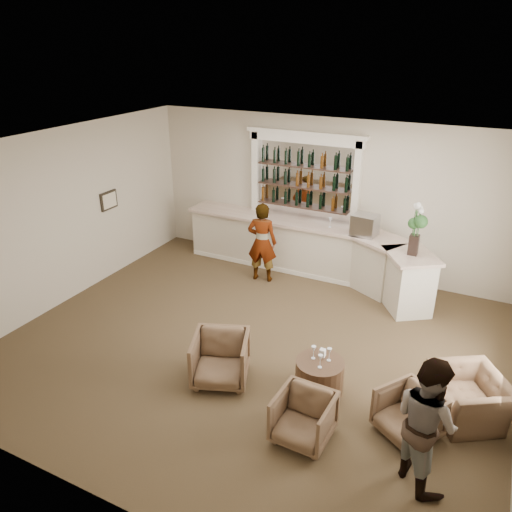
{
  "coord_description": "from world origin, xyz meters",
  "views": [
    {
      "loc": [
        3.22,
        -6.33,
        4.8
      ],
      "look_at": [
        -0.39,
        0.9,
        1.21
      ],
      "focal_mm": 35.0,
      "sensor_mm": 36.0,
      "label": 1
    }
  ],
  "objects_px": {
    "armchair_center": "(303,418)",
    "cocktail_table": "(319,376)",
    "guest": "(426,422)",
    "armchair_right": "(408,414)",
    "espresso_machine": "(365,225)",
    "sommelier": "(262,242)",
    "flower_vase": "(416,226)",
    "armchair_left": "(220,359)",
    "armchair_far": "(469,397)",
    "bar_counter": "(309,250)"
  },
  "relations": [
    {
      "from": "sommelier",
      "to": "flower_vase",
      "type": "xyz_separation_m",
      "value": [
        3.01,
        0.08,
        0.84
      ]
    },
    {
      "from": "armchair_center",
      "to": "sommelier",
      "type": "bearing_deg",
      "value": 124.57
    },
    {
      "from": "guest",
      "to": "armchair_left",
      "type": "distance_m",
      "value": 3.08
    },
    {
      "from": "armchair_far",
      "to": "espresso_machine",
      "type": "relative_size",
      "value": 2.06
    },
    {
      "from": "armchair_right",
      "to": "armchair_far",
      "type": "bearing_deg",
      "value": 80.12
    },
    {
      "from": "armchair_far",
      "to": "espresso_machine",
      "type": "distance_m",
      "value": 4.1
    },
    {
      "from": "armchair_center",
      "to": "cocktail_table",
      "type": "bearing_deg",
      "value": 100.11
    },
    {
      "from": "bar_counter",
      "to": "armchair_right",
      "type": "xyz_separation_m",
      "value": [
        2.89,
        -3.93,
        -0.25
      ]
    },
    {
      "from": "cocktail_table",
      "to": "armchair_left",
      "type": "height_order",
      "value": "armchair_left"
    },
    {
      "from": "armchair_center",
      "to": "armchair_right",
      "type": "bearing_deg",
      "value": 31.74
    },
    {
      "from": "armchair_left",
      "to": "espresso_machine",
      "type": "xyz_separation_m",
      "value": [
        1.02,
        3.99,
        0.97
      ]
    },
    {
      "from": "armchair_left",
      "to": "armchair_far",
      "type": "height_order",
      "value": "armchair_left"
    },
    {
      "from": "guest",
      "to": "espresso_machine",
      "type": "bearing_deg",
      "value": -21.56
    },
    {
      "from": "armchair_left",
      "to": "espresso_machine",
      "type": "distance_m",
      "value": 4.23
    },
    {
      "from": "cocktail_table",
      "to": "armchair_right",
      "type": "xyz_separation_m",
      "value": [
        1.33,
        -0.32,
        0.07
      ]
    },
    {
      "from": "armchair_center",
      "to": "armchair_right",
      "type": "xyz_separation_m",
      "value": [
        1.19,
        0.68,
        -0.0
      ]
    },
    {
      "from": "flower_vase",
      "to": "armchair_far",
      "type": "bearing_deg",
      "value": -62.89
    },
    {
      "from": "guest",
      "to": "armchair_left",
      "type": "height_order",
      "value": "guest"
    },
    {
      "from": "flower_vase",
      "to": "armchair_left",
      "type": "bearing_deg",
      "value": -121.05
    },
    {
      "from": "cocktail_table",
      "to": "sommelier",
      "type": "height_order",
      "value": "sommelier"
    },
    {
      "from": "armchair_right",
      "to": "flower_vase",
      "type": "relative_size",
      "value": 0.72
    },
    {
      "from": "guest",
      "to": "armchair_far",
      "type": "distance_m",
      "value": 1.51
    },
    {
      "from": "cocktail_table",
      "to": "armchair_right",
      "type": "distance_m",
      "value": 1.37
    },
    {
      "from": "armchair_center",
      "to": "flower_vase",
      "type": "height_order",
      "value": "flower_vase"
    },
    {
      "from": "espresso_machine",
      "to": "armchair_left",
      "type": "bearing_deg",
      "value": -97.25
    },
    {
      "from": "guest",
      "to": "espresso_machine",
      "type": "relative_size",
      "value": 3.48
    },
    {
      "from": "armchair_right",
      "to": "espresso_machine",
      "type": "relative_size",
      "value": 1.48
    },
    {
      "from": "guest",
      "to": "armchair_center",
      "type": "xyz_separation_m",
      "value": [
        -1.45,
        -0.02,
        -0.51
      ]
    },
    {
      "from": "cocktail_table",
      "to": "armchair_center",
      "type": "relative_size",
      "value": 0.98
    },
    {
      "from": "armchair_right",
      "to": "flower_vase",
      "type": "bearing_deg",
      "value": 135.16
    },
    {
      "from": "bar_counter",
      "to": "espresso_machine",
      "type": "relative_size",
      "value": 11.91
    },
    {
      "from": "cocktail_table",
      "to": "armchair_far",
      "type": "relative_size",
      "value": 0.72
    },
    {
      "from": "guest",
      "to": "espresso_machine",
      "type": "xyz_separation_m",
      "value": [
        -1.98,
        4.53,
        0.51
      ]
    },
    {
      "from": "bar_counter",
      "to": "flower_vase",
      "type": "xyz_separation_m",
      "value": [
        2.22,
        -0.61,
        1.12
      ]
    },
    {
      "from": "armchair_far",
      "to": "espresso_machine",
      "type": "height_order",
      "value": "espresso_machine"
    },
    {
      "from": "bar_counter",
      "to": "armchair_center",
      "type": "xyz_separation_m",
      "value": [
        1.7,
        -4.61,
        -0.24
      ]
    },
    {
      "from": "sommelier",
      "to": "guest",
      "type": "relative_size",
      "value": 1.02
    },
    {
      "from": "armchair_right",
      "to": "flower_vase",
      "type": "distance_m",
      "value": 3.66
    },
    {
      "from": "bar_counter",
      "to": "espresso_machine",
      "type": "height_order",
      "value": "espresso_machine"
    },
    {
      "from": "armchair_far",
      "to": "armchair_right",
      "type": "bearing_deg",
      "value": -76.51
    },
    {
      "from": "armchair_center",
      "to": "espresso_machine",
      "type": "distance_m",
      "value": 4.69
    },
    {
      "from": "bar_counter",
      "to": "flower_vase",
      "type": "relative_size",
      "value": 5.79
    },
    {
      "from": "flower_vase",
      "to": "guest",
      "type": "bearing_deg",
      "value": -76.85
    },
    {
      "from": "cocktail_table",
      "to": "sommelier",
      "type": "relative_size",
      "value": 0.42
    },
    {
      "from": "armchair_center",
      "to": "guest",
      "type": "bearing_deg",
      "value": 3.05
    },
    {
      "from": "armchair_left",
      "to": "armchair_far",
      "type": "xyz_separation_m",
      "value": [
        3.41,
        0.81,
        -0.06
      ]
    },
    {
      "from": "armchair_left",
      "to": "flower_vase",
      "type": "height_order",
      "value": "flower_vase"
    },
    {
      "from": "cocktail_table",
      "to": "guest",
      "type": "height_order",
      "value": "guest"
    },
    {
      "from": "guest",
      "to": "armchair_center",
      "type": "height_order",
      "value": "guest"
    },
    {
      "from": "armchair_left",
      "to": "armchair_center",
      "type": "bearing_deg",
      "value": -41.22
    }
  ]
}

